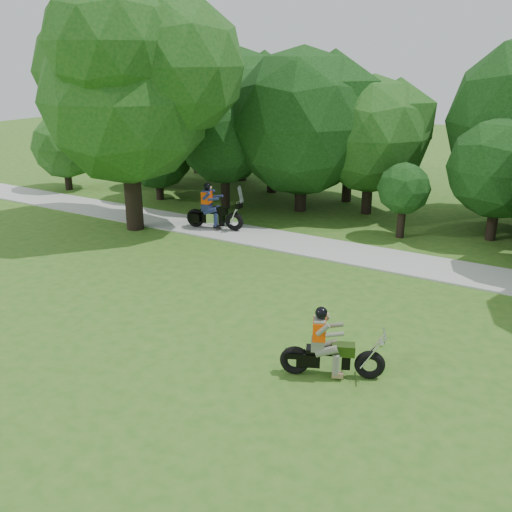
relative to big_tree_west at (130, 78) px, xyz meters
The scene contains 6 objects.
ground 13.82m from the big_tree_west, 33.03° to the right, with size 100.00×100.00×0.00m, color #2E601B.
walkway 12.05m from the big_tree_west, ahead, with size 60.00×2.20×0.06m, color #ADADA7.
tree_line 12.20m from the big_tree_west, 38.43° to the left, with size 40.35×12.41×7.72m.
big_tree_west is the anchor object (origin of this frame).
chopper_motorcycle 14.01m from the big_tree_west, 30.74° to the right, with size 2.18×1.25×1.62m.
touring_motorcycle 5.83m from the big_tree_west, 21.58° to the left, with size 2.39×1.07×1.83m.
Camera 1 is at (4.87, -9.86, 6.55)m, focal length 40.00 mm.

